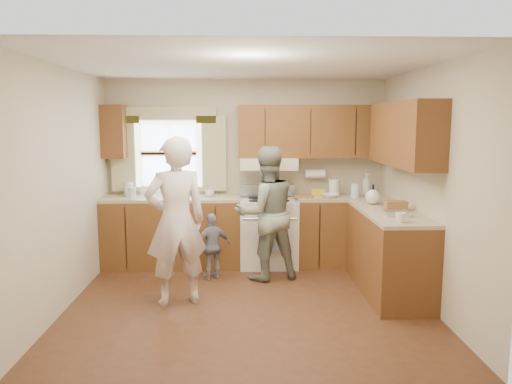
{
  "coord_description": "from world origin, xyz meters",
  "views": [
    {
      "loc": [
        -0.07,
        -5.14,
        1.95
      ],
      "look_at": [
        0.1,
        0.4,
        1.15
      ],
      "focal_mm": 35.0,
      "sensor_mm": 36.0,
      "label": 1
    }
  ],
  "objects_px": {
    "child": "(213,246)",
    "woman_right": "(266,213)",
    "stove": "(268,231)",
    "woman_left": "(176,221)"
  },
  "relations": [
    {
      "from": "woman_left",
      "to": "woman_right",
      "type": "height_order",
      "value": "woman_left"
    },
    {
      "from": "child",
      "to": "woman_left",
      "type": "bearing_deg",
      "value": 40.61
    },
    {
      "from": "woman_left",
      "to": "woman_right",
      "type": "bearing_deg",
      "value": -160.66
    },
    {
      "from": "child",
      "to": "woman_right",
      "type": "bearing_deg",
      "value": 152.64
    },
    {
      "from": "stove",
      "to": "woman_right",
      "type": "height_order",
      "value": "woman_right"
    },
    {
      "from": "stove",
      "to": "woman_left",
      "type": "xyz_separation_m",
      "value": [
        -1.05,
        -1.41,
        0.43
      ]
    },
    {
      "from": "stove",
      "to": "child",
      "type": "xyz_separation_m",
      "value": [
        -0.72,
        -0.59,
        -0.06
      ]
    },
    {
      "from": "woman_right",
      "to": "stove",
      "type": "bearing_deg",
      "value": -113.54
    },
    {
      "from": "woman_left",
      "to": "woman_right",
      "type": "distance_m",
      "value": 1.29
    },
    {
      "from": "woman_right",
      "to": "child",
      "type": "bearing_deg",
      "value": -17.59
    }
  ]
}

